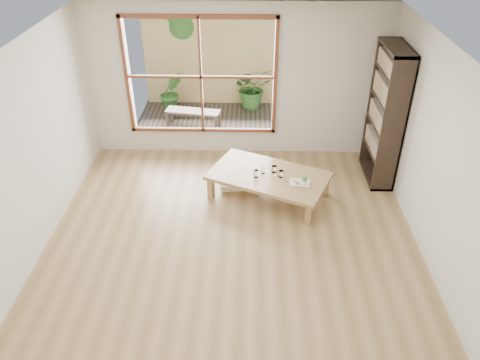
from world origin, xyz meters
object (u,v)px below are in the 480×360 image
object	(u,v)px
low_table	(269,177)
garden_bench	(193,113)
bookshelf	(385,116)
food_tray	(300,182)

from	to	relation	value
low_table	garden_bench	bearing A→B (deg)	145.41
bookshelf	garden_bench	xyz separation A→B (m)	(-3.20, 1.70, -0.78)
low_table	food_tray	distance (m)	0.52
bookshelf	food_tray	size ratio (longest dim) A/B	6.85
food_tray	garden_bench	size ratio (longest dim) A/B	0.29
garden_bench	food_tray	bearing A→B (deg)	-44.08
bookshelf	garden_bench	bearing A→B (deg)	152.00
garden_bench	bookshelf	bearing A→B (deg)	-18.22
food_tray	garden_bench	world-z (taller)	food_tray
garden_bench	low_table	bearing A→B (deg)	-49.06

